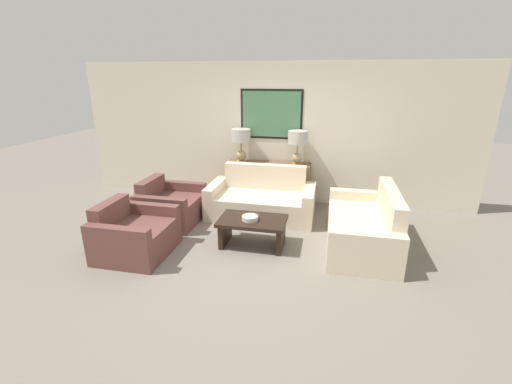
{
  "coord_description": "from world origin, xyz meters",
  "views": [
    {
      "loc": [
        1.11,
        -4.21,
        2.39
      ],
      "look_at": [
        0.03,
        0.78,
        0.65
      ],
      "focal_mm": 24.0,
      "sensor_mm": 36.0,
      "label": 1
    }
  ],
  "objects_px": {
    "table_lamp_right": "(298,142)",
    "armchair_near_back_wall": "(170,207)",
    "console_table": "(268,183)",
    "coffee_table": "(253,227)",
    "couch_by_back_wall": "(262,201)",
    "couch_by_side": "(364,227)",
    "armchair_near_camera": "(134,235)",
    "table_lamp_left": "(241,139)",
    "decorative_bowl": "(250,218)"
  },
  "relations": [
    {
      "from": "console_table",
      "to": "coffee_table",
      "type": "bearing_deg",
      "value": -86.97
    },
    {
      "from": "console_table",
      "to": "armchair_near_back_wall",
      "type": "relative_size",
      "value": 1.61
    },
    {
      "from": "coffee_table",
      "to": "armchair_near_camera",
      "type": "relative_size",
      "value": 0.98
    },
    {
      "from": "console_table",
      "to": "decorative_bowl",
      "type": "relative_size",
      "value": 6.77
    },
    {
      "from": "couch_by_back_wall",
      "to": "console_table",
      "type": "bearing_deg",
      "value": 90.0
    },
    {
      "from": "couch_by_side",
      "to": "armchair_near_back_wall",
      "type": "relative_size",
      "value": 1.86
    },
    {
      "from": "decorative_bowl",
      "to": "armchair_near_camera",
      "type": "height_order",
      "value": "armchair_near_camera"
    },
    {
      "from": "table_lamp_left",
      "to": "coffee_table",
      "type": "relative_size",
      "value": 0.64
    },
    {
      "from": "table_lamp_left",
      "to": "couch_by_side",
      "type": "height_order",
      "value": "table_lamp_left"
    },
    {
      "from": "armchair_near_back_wall",
      "to": "armchair_near_camera",
      "type": "relative_size",
      "value": 1.0
    },
    {
      "from": "table_lamp_right",
      "to": "couch_by_side",
      "type": "height_order",
      "value": "table_lamp_right"
    },
    {
      "from": "couch_by_side",
      "to": "coffee_table",
      "type": "height_order",
      "value": "couch_by_side"
    },
    {
      "from": "armchair_near_back_wall",
      "to": "coffee_table",
      "type": "bearing_deg",
      "value": -19.8
    },
    {
      "from": "table_lamp_right",
      "to": "armchair_near_back_wall",
      "type": "distance_m",
      "value": 2.56
    },
    {
      "from": "console_table",
      "to": "coffee_table",
      "type": "relative_size",
      "value": 1.64
    },
    {
      "from": "decorative_bowl",
      "to": "table_lamp_left",
      "type": "bearing_deg",
      "value": 107.99
    },
    {
      "from": "table_lamp_left",
      "to": "table_lamp_right",
      "type": "relative_size",
      "value": 1.0
    },
    {
      "from": "couch_by_side",
      "to": "armchair_near_back_wall",
      "type": "distance_m",
      "value": 3.17
    },
    {
      "from": "decorative_bowl",
      "to": "armchair_near_camera",
      "type": "relative_size",
      "value": 0.24
    },
    {
      "from": "coffee_table",
      "to": "couch_by_side",
      "type": "bearing_deg",
      "value": 13.06
    },
    {
      "from": "coffee_table",
      "to": "armchair_near_camera",
      "type": "bearing_deg",
      "value": -160.2
    },
    {
      "from": "table_lamp_right",
      "to": "coffee_table",
      "type": "relative_size",
      "value": 0.64
    },
    {
      "from": "table_lamp_left",
      "to": "table_lamp_right",
      "type": "bearing_deg",
      "value": 0.0
    },
    {
      "from": "console_table",
      "to": "couch_by_side",
      "type": "height_order",
      "value": "couch_by_side"
    },
    {
      "from": "couch_by_side",
      "to": "armchair_near_camera",
      "type": "xyz_separation_m",
      "value": [
        -3.17,
        -0.94,
        -0.01
      ]
    },
    {
      "from": "coffee_table",
      "to": "armchair_near_camera",
      "type": "xyz_separation_m",
      "value": [
        -1.57,
        -0.57,
        -0.03
      ]
    },
    {
      "from": "coffee_table",
      "to": "armchair_near_camera",
      "type": "distance_m",
      "value": 1.67
    },
    {
      "from": "couch_by_back_wall",
      "to": "couch_by_side",
      "type": "xyz_separation_m",
      "value": [
        1.7,
        -0.78,
        0.0
      ]
    },
    {
      "from": "table_lamp_right",
      "to": "couch_by_side",
      "type": "distance_m",
      "value": 2.09
    },
    {
      "from": "table_lamp_right",
      "to": "couch_by_side",
      "type": "xyz_separation_m",
      "value": [
        1.16,
        -1.45,
        -0.96
      ]
    },
    {
      "from": "couch_by_side",
      "to": "armchair_near_camera",
      "type": "distance_m",
      "value": 3.3
    },
    {
      "from": "table_lamp_left",
      "to": "couch_by_side",
      "type": "bearing_deg",
      "value": -33.09
    },
    {
      "from": "table_lamp_right",
      "to": "armchair_near_back_wall",
      "type": "bearing_deg",
      "value": -147.9
    },
    {
      "from": "table_lamp_right",
      "to": "armchair_near_camera",
      "type": "height_order",
      "value": "table_lamp_right"
    },
    {
      "from": "table_lamp_left",
      "to": "couch_by_back_wall",
      "type": "xyz_separation_m",
      "value": [
        0.54,
        -0.67,
        -0.96
      ]
    },
    {
      "from": "decorative_bowl",
      "to": "couch_by_side",
      "type": "bearing_deg",
      "value": 14.14
    },
    {
      "from": "couch_by_back_wall",
      "to": "armchair_near_camera",
      "type": "distance_m",
      "value": 2.26
    },
    {
      "from": "couch_by_back_wall",
      "to": "decorative_bowl",
      "type": "bearing_deg",
      "value": -86.68
    },
    {
      "from": "table_lamp_right",
      "to": "armchair_near_camera",
      "type": "bearing_deg",
      "value": -130.05
    },
    {
      "from": "couch_by_side",
      "to": "armchair_near_camera",
      "type": "height_order",
      "value": "couch_by_side"
    },
    {
      "from": "table_lamp_right",
      "to": "decorative_bowl",
      "type": "bearing_deg",
      "value": -104.07
    },
    {
      "from": "coffee_table",
      "to": "decorative_bowl",
      "type": "xyz_separation_m",
      "value": [
        -0.03,
        -0.04,
        0.15
      ]
    },
    {
      "from": "console_table",
      "to": "armchair_near_back_wall",
      "type": "height_order",
      "value": "console_table"
    },
    {
      "from": "decorative_bowl",
      "to": "armchair_near_back_wall",
      "type": "relative_size",
      "value": 0.24
    },
    {
      "from": "armchair_near_camera",
      "to": "table_lamp_left",
      "type": "bearing_deg",
      "value": 68.61
    },
    {
      "from": "couch_by_back_wall",
      "to": "table_lamp_left",
      "type": "bearing_deg",
      "value": 128.55
    },
    {
      "from": "couch_by_back_wall",
      "to": "coffee_table",
      "type": "bearing_deg",
      "value": -85.2
    },
    {
      "from": "table_lamp_right",
      "to": "armchair_near_back_wall",
      "type": "xyz_separation_m",
      "value": [
        -2.01,
        -1.26,
        -0.97
      ]
    },
    {
      "from": "console_table",
      "to": "couch_by_back_wall",
      "type": "distance_m",
      "value": 0.68
    },
    {
      "from": "decorative_bowl",
      "to": "armchair_near_camera",
      "type": "distance_m",
      "value": 1.64
    }
  ]
}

